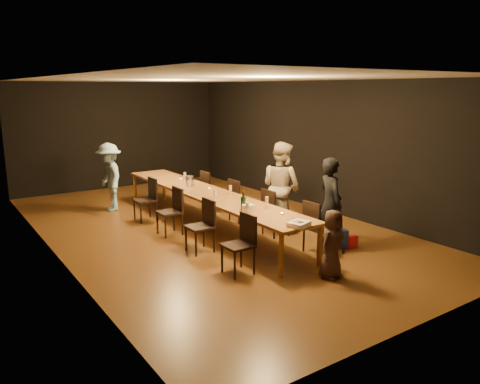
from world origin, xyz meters
TOP-DOWN VIEW (x-y plane):
  - ground at (0.00, 0.00)m, footprint 10.00×10.00m
  - room_shell at (0.00, 0.00)m, footprint 6.04×10.04m
  - table at (0.00, 0.00)m, footprint 0.90×6.00m
  - chair_right_0 at (0.85, -2.40)m, footprint 0.42×0.42m
  - chair_right_1 at (0.85, -1.20)m, footprint 0.42×0.42m
  - chair_right_2 at (0.85, 0.00)m, footprint 0.42×0.42m
  - chair_right_3 at (0.85, 1.20)m, footprint 0.42×0.42m
  - chair_left_0 at (-0.85, -2.40)m, footprint 0.42×0.42m
  - chair_left_1 at (-0.85, -1.20)m, footprint 0.42×0.42m
  - chair_left_2 at (-0.85, 0.00)m, footprint 0.42×0.42m
  - chair_left_3 at (-0.85, 1.20)m, footprint 0.42×0.42m
  - woman_birthday at (1.15, -2.36)m, footprint 0.56×0.69m
  - woman_tan at (1.15, -0.98)m, footprint 0.80×0.96m
  - man_blue at (-1.17, 2.48)m, footprint 0.67×1.07m
  - child at (0.23, -3.33)m, footprint 0.58×0.45m
  - gift_bag_red at (1.50, -2.58)m, footprint 0.21×0.13m
  - gift_bag_blue at (1.32, -2.45)m, footprint 0.32×0.27m
  - birthday_cake at (-0.06, -2.90)m, footprint 0.38×0.34m
  - plate_stack at (-0.19, -1.73)m, footprint 0.24×0.24m
  - champagne_bottle at (-0.21, -1.61)m, footprint 0.10×0.10m
  - ice_bucket at (0.05, 0.83)m, footprint 0.23×0.23m
  - wineglass_0 at (-0.32, -1.89)m, footprint 0.06×0.06m
  - wineglass_1 at (0.21, -1.73)m, footprint 0.06×0.06m
  - wineglass_2 at (-0.23, -0.71)m, footprint 0.06×0.06m
  - wineglass_3 at (0.23, -0.54)m, footprint 0.06×0.06m
  - wineglass_4 at (-0.26, 0.29)m, footprint 0.06×0.06m
  - wineglass_5 at (0.16, 1.26)m, footprint 0.06×0.06m
  - tealight_near at (0.15, -2.24)m, footprint 0.05×0.05m
  - tealight_mid at (0.15, 0.15)m, footprint 0.05×0.05m
  - tealight_far at (0.15, 1.44)m, footprint 0.05×0.05m

SIDE VIEW (x-z plane):
  - ground at x=0.00m, z-range 0.00..0.00m
  - gift_bag_red at x=1.50m, z-range 0.00..0.24m
  - gift_bag_blue at x=1.32m, z-range 0.00..0.34m
  - chair_right_0 at x=0.85m, z-range 0.00..0.93m
  - chair_right_1 at x=0.85m, z-range 0.00..0.93m
  - chair_right_2 at x=0.85m, z-range 0.00..0.93m
  - chair_right_3 at x=0.85m, z-range 0.00..0.93m
  - chair_left_0 at x=-0.85m, z-range 0.00..0.93m
  - chair_left_1 at x=-0.85m, z-range 0.00..0.93m
  - chair_left_2 at x=-0.85m, z-range 0.00..0.93m
  - chair_left_3 at x=-0.85m, z-range 0.00..0.93m
  - child at x=0.23m, z-range 0.00..1.06m
  - table at x=0.00m, z-range 0.33..1.08m
  - tealight_near at x=0.15m, z-range 0.75..0.78m
  - tealight_mid at x=0.15m, z-range 0.75..0.78m
  - tealight_far at x=0.15m, z-range 0.75..0.78m
  - birthday_cake at x=-0.06m, z-range 0.75..0.83m
  - man_blue at x=-1.17m, z-range 0.00..1.59m
  - plate_stack at x=-0.19m, z-range 0.75..0.87m
  - woman_birthday at x=1.15m, z-range 0.00..1.65m
  - ice_bucket at x=0.05m, z-range 0.75..0.95m
  - wineglass_0 at x=-0.32m, z-range 0.75..0.96m
  - wineglass_1 at x=0.21m, z-range 0.75..0.96m
  - wineglass_2 at x=-0.23m, z-range 0.75..0.96m
  - wineglass_3 at x=0.23m, z-range 0.75..0.96m
  - wineglass_4 at x=-0.26m, z-range 0.75..0.96m
  - wineglass_5 at x=0.16m, z-range 0.75..0.96m
  - woman_tan at x=1.15m, z-range 0.00..1.80m
  - champagne_bottle at x=-0.21m, z-range 0.75..1.11m
  - room_shell at x=0.00m, z-range 0.57..3.59m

